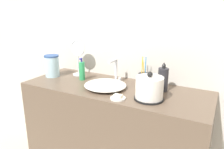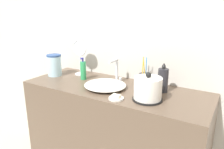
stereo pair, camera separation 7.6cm
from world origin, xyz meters
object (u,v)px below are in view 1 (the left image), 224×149
Objects in this scene: faucet at (116,69)px; shampoo_bottle at (163,79)px; vanity_mirror at (78,55)px; lotion_bottle at (82,71)px; electric_kettle at (149,89)px; toothbrush_cup at (143,78)px; water_pitcher at (52,66)px.

shampoo_bottle reaches higher than faucet.
lotion_bottle is at bearing -41.80° from vanity_mirror.
shampoo_bottle reaches higher than electric_kettle.
vanity_mirror reaches higher than lotion_bottle.
faucet is 0.99× the size of electric_kettle.
electric_kettle is 0.80m from vanity_mirror.
electric_kettle reaches higher than lotion_bottle.
lotion_bottle is at bearing -163.36° from toothbrush_cup.
water_pitcher is at bearing -166.52° from toothbrush_cup.
lotion_bottle is 0.59× the size of vanity_mirror.
electric_kettle and water_pitcher have the same top height.
vanity_mirror is (-0.11, 0.10, 0.10)m from lotion_bottle.
shampoo_bottle is 0.67× the size of vanity_mirror.
faucet is 0.40m from shampoo_bottle.
toothbrush_cup is (0.21, 0.07, -0.06)m from faucet.
electric_kettle is 0.32m from toothbrush_cup.
electric_kettle is at bearing -31.15° from faucet.
lotion_bottle is 0.99× the size of water_pitcher.
water_pitcher reaches higher than lotion_bottle.
faucet reaches higher than water_pitcher.
electric_kettle is at bearing -99.40° from shampoo_bottle.
faucet is 0.88× the size of toothbrush_cup.
water_pitcher is at bearing 174.05° from electric_kettle.
toothbrush_cup is 0.62m from vanity_mirror.
lotion_bottle is at bearing 167.79° from electric_kettle.
shampoo_bottle is (0.68, 0.06, 0.01)m from lotion_bottle.
electric_kettle is 0.66m from lotion_bottle.
lotion_bottle is at bearing 7.99° from water_pitcher.
faucet is at bearing 148.85° from electric_kettle.
faucet is at bearing -162.24° from toothbrush_cup.
faucet is 0.59m from water_pitcher.
toothbrush_cup is at bearing 16.64° from lotion_bottle.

